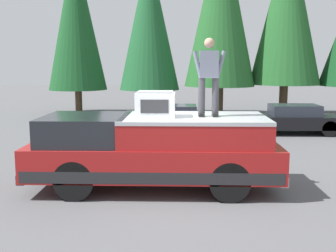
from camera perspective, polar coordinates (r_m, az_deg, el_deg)
ground_plane at (r=9.06m, az=1.24°, el=-9.31°), size 90.00×90.00×0.00m
pickup_truck at (r=9.19m, az=-1.92°, el=-3.40°), size 2.01×5.54×1.65m
compressor_unit at (r=8.89m, az=-1.76°, el=3.05°), size 0.65×0.84×0.56m
person_on_truck_bed at (r=8.96m, az=5.70°, el=7.06°), size 0.29×0.72×1.69m
parked_car_black at (r=17.17m, az=16.84°, el=0.91°), size 1.64×4.10×1.16m
parked_car_grey at (r=16.28m, az=0.33°, el=0.88°), size 1.64×4.10×1.16m
conifer_left at (r=23.28m, az=16.23°, el=15.59°), size 3.72×3.72×9.80m
conifer_center_left at (r=22.43m, az=7.35°, el=16.72°), size 3.71×3.71×10.33m
conifer_center_right at (r=22.92m, az=-2.64°, el=14.44°), size 3.28×3.28×8.84m
conifer_right at (r=23.70m, az=-12.67°, el=14.52°), size 3.20×3.20×9.24m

